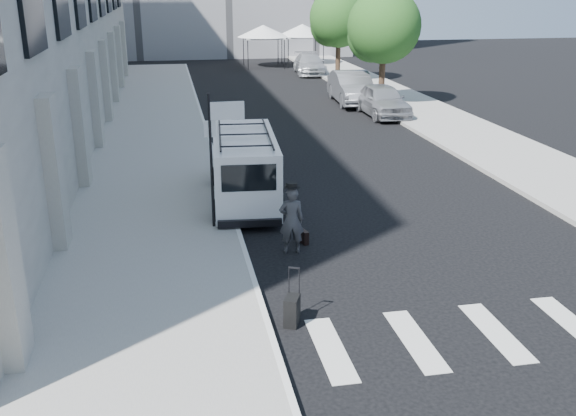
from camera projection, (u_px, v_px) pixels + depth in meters
name	position (u px, v px, depth m)	size (l,w,h in m)	color
ground	(341.00, 274.00, 14.44)	(120.00, 120.00, 0.00)	black
sidewalk_left	(154.00, 129.00, 28.52)	(4.50, 48.00, 0.15)	gray
sidewalk_right	(405.00, 104.00, 34.54)	(4.00, 56.00, 0.15)	gray
sign_pole	(219.00, 132.00, 16.12)	(1.03, 0.07, 3.50)	black
tree_near	(381.00, 29.00, 33.13)	(3.80, 3.83, 6.03)	black
tree_far	(337.00, 20.00, 41.48)	(3.80, 3.83, 6.03)	black
tent_left	(263.00, 31.00, 49.49)	(4.00, 4.00, 3.20)	black
tent_right	(302.00, 30.00, 50.51)	(4.00, 4.00, 3.20)	black
businessman	(292.00, 220.00, 15.38)	(0.60, 0.40, 1.66)	#39393C
briefcase	(303.00, 236.00, 16.16)	(0.12, 0.44, 0.34)	black
suitcase	(292.00, 310.00, 12.23)	(0.39, 0.47, 1.13)	black
cargo_van	(244.00, 167.00, 18.93)	(2.21, 5.50, 2.05)	white
parked_car_a	(382.00, 100.00, 31.51)	(1.85, 4.59, 1.57)	gray
parked_car_b	(352.00, 88.00, 34.80)	(1.81, 5.20, 1.71)	#5C5E64
parked_car_c	(310.00, 64.00, 46.18)	(2.02, 4.96, 1.44)	#A2A5A9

